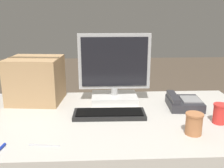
# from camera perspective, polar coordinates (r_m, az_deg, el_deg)

# --- Properties ---
(monitor) EXTENTS (0.46, 0.22, 0.44)m
(monitor) POSITION_cam_1_polar(r_m,az_deg,el_deg) (1.68, 0.52, 2.19)
(monitor) COLOR white
(monitor) RESTS_ON office_desk
(keyboard) EXTENTS (0.40, 0.16, 0.03)m
(keyboard) POSITION_cam_1_polar(r_m,az_deg,el_deg) (1.48, -0.59, -6.48)
(keyboard) COLOR black
(keyboard) RESTS_ON office_desk
(desk_phone) EXTENTS (0.21, 0.23, 0.08)m
(desk_phone) POSITION_cam_1_polar(r_m,az_deg,el_deg) (1.66, 15.26, -3.93)
(desk_phone) COLOR #2D2D33
(desk_phone) RESTS_ON office_desk
(paper_cup_left) EXTENTS (0.09, 0.09, 0.11)m
(paper_cup_left) POSITION_cam_1_polar(r_m,az_deg,el_deg) (1.32, 17.40, -8.26)
(paper_cup_left) COLOR #BC7547
(paper_cup_left) RESTS_ON office_desk
(paper_cup_right) EXTENTS (0.07, 0.07, 0.11)m
(paper_cup_right) POSITION_cam_1_polar(r_m,az_deg,el_deg) (1.48, 22.42, -5.97)
(paper_cup_right) COLOR red
(paper_cup_right) RESTS_ON office_desk
(spoon) EXTENTS (0.14, 0.04, 0.00)m
(spoon) POSITION_cam_1_polar(r_m,az_deg,el_deg) (1.22, -15.49, -12.67)
(spoon) COLOR silver
(spoon) RESTS_ON office_desk
(cardboard_box) EXTENTS (0.35, 0.31, 0.29)m
(cardboard_box) POSITION_cam_1_polar(r_m,az_deg,el_deg) (1.75, -16.26, 0.88)
(cardboard_box) COLOR tan
(cardboard_box) RESTS_ON office_desk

